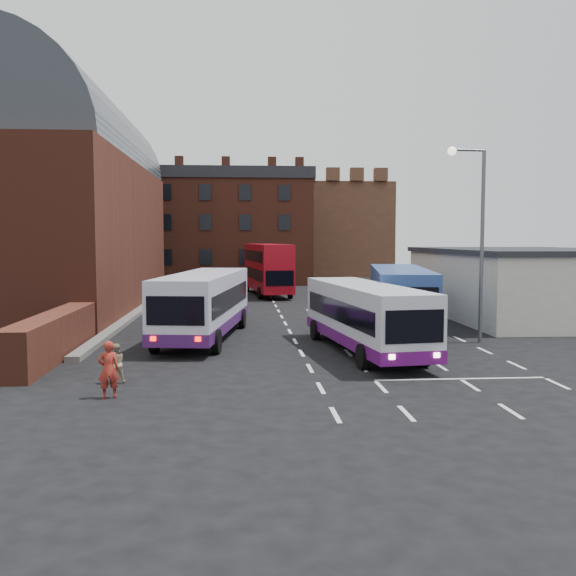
{
  "coord_description": "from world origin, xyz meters",
  "views": [
    {
      "loc": [
        -2.63,
        -24.43,
        4.87
      ],
      "look_at": [
        0.0,
        10.0,
        2.2
      ],
      "focal_mm": 40.0,
      "sensor_mm": 36.0,
      "label": 1
    }
  ],
  "objects": [
    {
      "name": "bus_blue",
      "position": [
        6.0,
        9.36,
        1.93
      ],
      "size": [
        4.67,
        12.26,
        3.27
      ],
      "rotation": [
        0.0,
        0.0,
        2.98
      ],
      "color": "navy",
      "rests_on": "ground"
    },
    {
      "name": "railway_station",
      "position": [
        -15.5,
        21.0,
        7.64
      ],
      "size": [
        12.0,
        28.0,
        16.0
      ],
      "color": "#602B1E",
      "rests_on": "ground"
    },
    {
      "name": "bus_red_double",
      "position": [
        -0.19,
        30.38,
        2.33
      ],
      "size": [
        3.86,
        11.2,
        4.39
      ],
      "rotation": [
        0.0,
        0.0,
        3.27
      ],
      "color": "#9F0A16",
      "rests_on": "ground"
    },
    {
      "name": "brick_terrace",
      "position": [
        -6.0,
        46.0,
        5.5
      ],
      "size": [
        22.0,
        10.0,
        11.0
      ],
      "primitive_type": "cube",
      "color": "brown",
      "rests_on": "ground"
    },
    {
      "name": "bus_white_inbound",
      "position": [
        2.69,
        2.36,
        1.72
      ],
      "size": [
        3.79,
        10.9,
        2.91
      ],
      "rotation": [
        0.0,
        0.0,
        3.27
      ],
      "color": "silver",
      "rests_on": "ground"
    },
    {
      "name": "ground",
      "position": [
        0.0,
        0.0,
        0.0
      ],
      "size": [
        180.0,
        180.0,
        0.0
      ],
      "primitive_type": "plane",
      "color": "black"
    },
    {
      "name": "street_lamp",
      "position": [
        8.29,
        4.5,
        5.45
      ],
      "size": [
        1.84,
        0.41,
        9.03
      ],
      "rotation": [
        0.0,
        0.0,
        0.08
      ],
      "color": "#525355",
      "rests_on": "ground"
    },
    {
      "name": "forecourt_wall",
      "position": [
        -10.2,
        2.0,
        0.9
      ],
      "size": [
        1.2,
        10.0,
        1.8
      ],
      "primitive_type": "cube",
      "color": "#602B1E",
      "rests_on": "ground"
    },
    {
      "name": "pedestrian_red",
      "position": [
        -6.62,
        -4.79,
        0.89
      ],
      "size": [
        0.74,
        0.58,
        1.78
      ],
      "primitive_type": "imported",
      "rotation": [
        0.0,
        0.0,
        3.41
      ],
      "color": "maroon",
      "rests_on": "ground"
    },
    {
      "name": "bus_white_outbound",
      "position": [
        -4.32,
        6.8,
        1.88
      ],
      "size": [
        4.3,
        11.94,
        3.19
      ],
      "rotation": [
        0.0,
        0.0,
        -0.14
      ],
      "color": "silver",
      "rests_on": "ground"
    },
    {
      "name": "pedestrian_beige",
      "position": [
        -6.8,
        -2.75,
        0.68
      ],
      "size": [
        0.81,
        0.73,
        1.35
      ],
      "primitive_type": "imported",
      "rotation": [
        0.0,
        0.0,
        3.56
      ],
      "color": "tan",
      "rests_on": "ground"
    },
    {
      "name": "cream_building",
      "position": [
        15.0,
        14.0,
        2.16
      ],
      "size": [
        10.4,
        16.4,
        4.25
      ],
      "color": "beige",
      "rests_on": "ground"
    },
    {
      "name": "castle_keep",
      "position": [
        6.0,
        66.0,
        6.0
      ],
      "size": [
        22.0,
        22.0,
        12.0
      ],
      "primitive_type": "cube",
      "color": "brown",
      "rests_on": "ground"
    }
  ]
}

